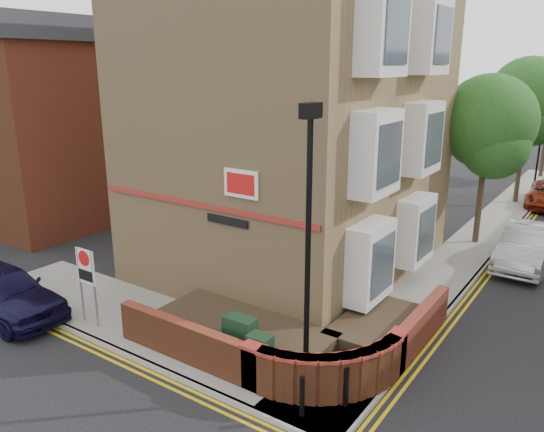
{
  "coord_description": "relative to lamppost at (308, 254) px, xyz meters",
  "views": [
    {
      "loc": [
        6.85,
        -7.7,
        7.13
      ],
      "look_at": [
        -1.24,
        4.0,
        3.04
      ],
      "focal_mm": 35.0,
      "sensor_mm": 36.0,
      "label": 1
    }
  ],
  "objects": [
    {
      "name": "bollard_far",
      "position": [
        1.0,
        -0.0,
        -2.77
      ],
      "size": [
        0.11,
        0.11,
        0.9
      ],
      "primitive_type": "cylinder",
      "color": "black",
      "rests_on": "pavement_corner"
    },
    {
      "name": "lamppost",
      "position": [
        0.0,
        0.0,
        0.0
      ],
      "size": [
        0.25,
        0.5,
        6.3
      ],
      "color": "black",
      "rests_on": "pavement_corner"
    },
    {
      "name": "pavement_main",
      "position": [
        0.4,
        14.8,
        -3.28
      ],
      "size": [
        2.0,
        32.0,
        0.12
      ],
      "primitive_type": "cube",
      "color": "gray",
      "rests_on": "ground"
    },
    {
      "name": "corner_building",
      "position": [
        -4.44,
        6.8,
        2.88
      ],
      "size": [
        8.95,
        10.4,
        13.6
      ],
      "color": "tan",
      "rests_on": "ground"
    },
    {
      "name": "tree_near",
      "position": [
        0.4,
        12.85,
        1.36
      ],
      "size": [
        3.64,
        3.65,
        6.7
      ],
      "color": "#382B1E",
      "rests_on": "pavement_main"
    },
    {
      "name": "kerb_side",
      "position": [
        -5.1,
        -1.2,
        -3.28
      ],
      "size": [
        13.0,
        0.15,
        0.12
      ],
      "primitive_type": "cube",
      "color": "gray",
      "rests_on": "ground"
    },
    {
      "name": "garden_wall",
      "position": [
        -1.6,
        1.3,
        -3.34
      ],
      "size": [
        6.8,
        6.0,
        1.2
      ],
      "primitive_type": null,
      "color": "brown",
      "rests_on": "ground"
    },
    {
      "name": "pavement_corner",
      "position": [
        -5.1,
        0.3,
        -3.28
      ],
      "size": [
        13.0,
        3.0,
        0.12
      ],
      "primitive_type": "cube",
      "color": "gray",
      "rests_on": "ground"
    },
    {
      "name": "kerb_main_near",
      "position": [
        1.4,
        14.8,
        -3.28
      ],
      "size": [
        0.15,
        32.0,
        0.12
      ],
      "primitive_type": "cube",
      "color": "gray",
      "rests_on": "ground"
    },
    {
      "name": "zone_sign",
      "position": [
        -6.6,
        -0.7,
        -1.7
      ],
      "size": [
        0.72,
        0.07,
        2.2
      ],
      "color": "slate",
      "rests_on": "pavement_corner"
    },
    {
      "name": "silver_car_near",
      "position": [
        2.54,
        11.36,
        -2.59
      ],
      "size": [
        1.61,
        4.59,
        1.51
      ],
      "primitive_type": "imported",
      "rotation": [
        0.0,
        0.0,
        0.0
      ],
      "color": "#A6AAAE",
      "rests_on": "ground"
    },
    {
      "name": "utility_cabinet_small",
      "position": [
        -1.1,
        -0.2,
        -2.67
      ],
      "size": [
        0.55,
        0.4,
        1.1
      ],
      "primitive_type": "cube",
      "color": "black",
      "rests_on": "pavement_corner"
    },
    {
      "name": "bollard_near",
      "position": [
        0.4,
        -0.8,
        -2.77
      ],
      "size": [
        0.11,
        0.11,
        0.9
      ],
      "primitive_type": "cylinder",
      "color": "black",
      "rests_on": "pavement_corner"
    },
    {
      "name": "utility_cabinet_large",
      "position": [
        -1.9,
        0.1,
        -2.62
      ],
      "size": [
        0.8,
        0.45,
        1.2
      ],
      "primitive_type": "cube",
      "color": "black",
      "rests_on": "pavement_corner"
    },
    {
      "name": "traffic_light_assembly",
      "position": [
        0.8,
        23.8,
        -0.56
      ],
      "size": [
        0.2,
        0.16,
        4.2
      ],
      "color": "black",
      "rests_on": "pavement_main"
    },
    {
      "name": "navy_hatchback",
      "position": [
        -9.26,
        -1.7,
        -2.58
      ],
      "size": [
        4.52,
        1.86,
        1.53
      ],
      "primitive_type": "imported",
      "rotation": [
        0.0,
        0.0,
        1.58
      ],
      "color": "black",
      "rests_on": "ground"
    },
    {
      "name": "ground",
      "position": [
        -1.6,
        -1.2,
        -3.34
      ],
      "size": [
        120.0,
        120.0,
        0.0
      ],
      "primitive_type": "plane",
      "color": "black",
      "rests_on": "ground"
    },
    {
      "name": "yellow_lines_main",
      "position": [
        1.65,
        14.8,
        -3.34
      ],
      "size": [
        0.28,
        32.0,
        0.01
      ],
      "primitive_type": "cube",
      "color": "gold",
      "rests_on": "ground"
    },
    {
      "name": "side_building",
      "position": [
        -16.6,
        6.8,
        1.2
      ],
      "size": [
        6.4,
        10.4,
        9.0
      ],
      "color": "brown",
      "rests_on": "ground"
    },
    {
      "name": "tree_mid",
      "position": [
        0.4,
        20.85,
        1.85
      ],
      "size": [
        4.03,
        4.03,
        7.42
      ],
      "color": "#382B1E",
      "rests_on": "pavement_main"
    },
    {
      "name": "yellow_lines_side",
      "position": [
        -5.1,
        -1.45,
        -3.34
      ],
      "size": [
        13.0,
        0.28,
        0.01
      ],
      "primitive_type": "cube",
      "color": "gold",
      "rests_on": "ground"
    }
  ]
}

